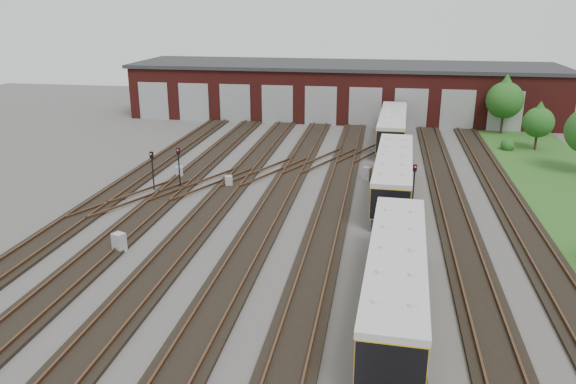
# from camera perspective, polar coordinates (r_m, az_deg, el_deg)

# --- Properties ---
(ground) EXTENTS (120.00, 120.00, 0.00)m
(ground) POSITION_cam_1_polar(r_m,az_deg,el_deg) (32.33, -0.15, -5.56)
(ground) COLOR #444240
(ground) RESTS_ON ground
(track_network) EXTENTS (30.40, 70.00, 0.33)m
(track_network) POSITION_cam_1_polar(r_m,az_deg,el_deg) (32.84, -0.27, -4.96)
(track_network) COLOR black
(track_network) RESTS_ON ground
(maintenance_shed) EXTENTS (51.00, 12.50, 6.35)m
(maintenance_shed) POSITION_cam_1_polar(r_m,az_deg,el_deg) (69.93, 5.57, 10.30)
(maintenance_shed) COLOR #4F1713
(maintenance_shed) RESTS_ON ground
(metro_train) EXTENTS (2.97, 45.75, 2.83)m
(metro_train) POSITION_cam_1_polar(r_m,az_deg,el_deg) (40.34, 10.66, 1.78)
(metro_train) COLOR black
(metro_train) RESTS_ON ground
(signal_mast_0) EXTENTS (0.27, 0.25, 2.92)m
(signal_mast_0) POSITION_cam_1_polar(r_m,az_deg,el_deg) (42.65, -13.62, 2.65)
(signal_mast_0) COLOR black
(signal_mast_0) RESTS_ON ground
(signal_mast_1) EXTENTS (0.26, 0.24, 3.13)m
(signal_mast_1) POSITION_cam_1_polar(r_m,az_deg,el_deg) (42.48, -11.04, 2.93)
(signal_mast_1) COLOR black
(signal_mast_1) RESTS_ON ground
(signal_mast_2) EXTENTS (0.23, 0.22, 2.43)m
(signal_mast_2) POSITION_cam_1_polar(r_m,az_deg,el_deg) (53.27, 9.70, 5.70)
(signal_mast_2) COLOR black
(signal_mast_2) RESTS_ON ground
(signal_mast_3) EXTENTS (0.27, 0.25, 2.80)m
(signal_mast_3) POSITION_cam_1_polar(r_m,az_deg,el_deg) (39.57, 12.70, 1.36)
(signal_mast_3) COLOR black
(signal_mast_3) RESTS_ON ground
(relay_cabinet_0) EXTENTS (0.67, 0.62, 0.90)m
(relay_cabinet_0) POSITION_cam_1_polar(r_m,az_deg,el_deg) (42.64, -6.05, 1.06)
(relay_cabinet_0) COLOR #96989B
(relay_cabinet_0) RESTS_ON ground
(relay_cabinet_1) EXTENTS (0.69, 0.64, 0.93)m
(relay_cabinet_1) POSITION_cam_1_polar(r_m,az_deg,el_deg) (45.56, -10.98, 1.99)
(relay_cabinet_1) COLOR #96989B
(relay_cabinet_1) RESTS_ON ground
(relay_cabinet_2) EXTENTS (0.82, 0.77, 1.10)m
(relay_cabinet_2) POSITION_cam_1_polar(r_m,az_deg,el_deg) (32.87, -16.78, -4.94)
(relay_cabinet_2) COLOR #96989B
(relay_cabinet_2) RESTS_ON ground
(relay_cabinet_3) EXTENTS (0.74, 0.70, 0.99)m
(relay_cabinet_3) POSITION_cam_1_polar(r_m,az_deg,el_deg) (58.70, 9.25, 5.85)
(relay_cabinet_3) COLOR #96989B
(relay_cabinet_3) RESTS_ON ground
(relay_cabinet_4) EXTENTS (0.79, 0.74, 1.06)m
(relay_cabinet_4) POSITION_cam_1_polar(r_m,az_deg,el_deg) (44.58, 8.01, 1.87)
(relay_cabinet_4) COLOR #96989B
(relay_cabinet_4) RESTS_ON ground
(tree_0) EXTENTS (3.83, 3.83, 6.34)m
(tree_0) POSITION_cam_1_polar(r_m,az_deg,el_deg) (63.66, 21.21, 9.11)
(tree_0) COLOR #2F2015
(tree_0) RESTS_ON ground
(tree_1) EXTENTS (2.83, 2.83, 4.69)m
(tree_1) POSITION_cam_1_polar(r_m,az_deg,el_deg) (57.76, 24.14, 6.81)
(tree_1) COLOR #2F2015
(tree_1) RESTS_ON ground
(bush_1) EXTENTS (1.29, 1.29, 1.29)m
(bush_1) POSITION_cam_1_polar(r_m,az_deg,el_deg) (57.23, 21.43, 4.62)
(bush_1) COLOR #1E4814
(bush_1) RESTS_ON ground
(bush_2) EXTENTS (1.23, 1.23, 1.23)m
(bush_2) POSITION_cam_1_polar(r_m,az_deg,el_deg) (65.28, 24.37, 5.82)
(bush_2) COLOR #1E4814
(bush_2) RESTS_ON ground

